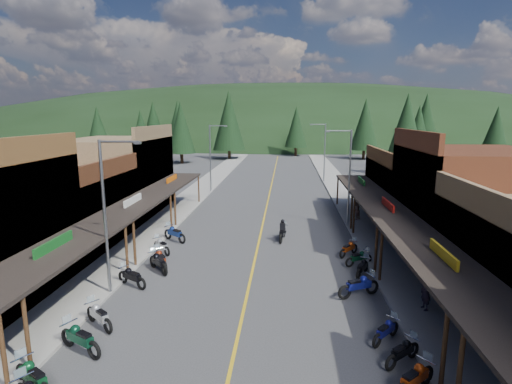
% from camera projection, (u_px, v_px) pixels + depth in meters
% --- Properties ---
extents(ground, '(220.00, 220.00, 0.00)m').
position_uv_depth(ground, '(255.00, 257.00, 26.08)').
color(ground, '#38383A').
rests_on(ground, ground).
extents(centerline, '(0.15, 90.00, 0.01)m').
position_uv_depth(centerline, '(269.00, 196.00, 45.66)').
color(centerline, gold).
rests_on(centerline, ground).
extents(sidewalk_west, '(3.40, 94.00, 0.15)m').
position_uv_depth(sidewalk_west, '(194.00, 194.00, 46.29)').
color(sidewalk_west, gray).
rests_on(sidewalk_west, ground).
extents(sidewalk_east, '(3.40, 94.00, 0.15)m').
position_uv_depth(sidewalk_east, '(346.00, 197.00, 44.99)').
color(sidewalk_east, gray).
rests_on(sidewalk_east, ground).
extents(shop_west_2, '(10.90, 9.00, 6.20)m').
position_uv_depth(shop_west_2, '(64.00, 210.00, 28.29)').
color(shop_west_2, '#3F2111').
rests_on(shop_west_2, ground).
extents(shop_west_3, '(10.90, 10.20, 8.20)m').
position_uv_depth(shop_west_3, '(119.00, 176.00, 37.50)').
color(shop_west_3, brown).
rests_on(shop_west_3, ground).
extents(shop_east_2, '(10.90, 9.00, 8.20)m').
position_uv_depth(shop_east_2, '(468.00, 203.00, 26.04)').
color(shop_east_2, '#562B19').
rests_on(shop_east_2, ground).
extents(shop_east_3, '(10.90, 10.20, 6.20)m').
position_uv_depth(shop_east_3, '(418.00, 190.00, 35.63)').
color(shop_east_3, '#4C2D16').
rests_on(shop_east_3, ground).
extents(streetlight_0, '(2.16, 0.18, 8.00)m').
position_uv_depth(streetlight_0, '(107.00, 211.00, 19.88)').
color(streetlight_0, gray).
rests_on(streetlight_0, ground).
extents(streetlight_1, '(2.16, 0.18, 8.00)m').
position_uv_depth(streetlight_1, '(211.00, 155.00, 47.28)').
color(streetlight_1, gray).
rests_on(streetlight_1, ground).
extents(streetlight_2, '(2.16, 0.18, 8.00)m').
position_uv_depth(streetlight_2, '(348.00, 173.00, 32.54)').
color(streetlight_2, gray).
rests_on(streetlight_2, ground).
extents(streetlight_3, '(2.16, 0.18, 8.00)m').
position_uv_depth(streetlight_3, '(324.00, 150.00, 54.07)').
color(streetlight_3, gray).
rests_on(streetlight_3, ground).
extents(ridge_hill, '(310.00, 140.00, 60.00)m').
position_uv_depth(ridge_hill, '(282.00, 138.00, 158.22)').
color(ridge_hill, black).
rests_on(ridge_hill, ground).
extents(pine_0, '(5.04, 5.04, 11.00)m').
position_uv_depth(pine_0, '(98.00, 127.00, 88.53)').
color(pine_0, black).
rests_on(pine_0, ground).
extents(pine_1, '(5.88, 5.88, 12.50)m').
position_uv_depth(pine_1, '(178.00, 123.00, 95.01)').
color(pine_1, black).
rests_on(pine_1, ground).
extents(pine_2, '(6.72, 6.72, 14.00)m').
position_uv_depth(pine_2, '(229.00, 121.00, 82.08)').
color(pine_2, black).
rests_on(pine_2, ground).
extents(pine_3, '(5.04, 5.04, 11.00)m').
position_uv_depth(pine_3, '(296.00, 127.00, 89.15)').
color(pine_3, black).
rests_on(pine_3, ground).
extents(pine_4, '(5.88, 5.88, 12.50)m').
position_uv_depth(pine_4, '(365.00, 124.00, 82.08)').
color(pine_4, black).
rests_on(pine_4, ground).
extents(pine_5, '(6.72, 6.72, 14.00)m').
position_uv_depth(pine_5, '(425.00, 120.00, 92.49)').
color(pine_5, black).
rests_on(pine_5, ground).
extents(pine_6, '(5.04, 5.04, 11.00)m').
position_uv_depth(pine_6, '(496.00, 128.00, 84.04)').
color(pine_6, black).
rests_on(pine_6, ground).
extents(pine_7, '(5.88, 5.88, 12.50)m').
position_uv_depth(pine_7, '(153.00, 122.00, 101.49)').
color(pine_7, black).
rests_on(pine_7, ground).
extents(pine_8, '(4.48, 4.48, 10.00)m').
position_uv_depth(pine_8, '(141.00, 134.00, 65.74)').
color(pine_8, black).
rests_on(pine_8, ground).
extents(pine_9, '(4.93, 4.93, 10.80)m').
position_uv_depth(pine_9, '(418.00, 132.00, 67.11)').
color(pine_9, black).
rests_on(pine_9, ground).
extents(pine_10, '(5.38, 5.38, 11.60)m').
position_uv_depth(pine_10, '(181.00, 128.00, 75.07)').
color(pine_10, black).
rests_on(pine_10, ground).
extents(pine_11, '(5.82, 5.82, 12.40)m').
position_uv_depth(pine_11, '(406.00, 128.00, 60.41)').
color(pine_11, black).
rests_on(pine_11, ground).
extents(bike_west_2, '(2.37, 1.87, 1.32)m').
position_uv_depth(bike_west_2, '(33.00, 376.00, 13.22)').
color(bike_west_2, '#0E4823').
rests_on(bike_west_2, ground).
extents(bike_west_3, '(2.42, 1.78, 1.33)m').
position_uv_depth(bike_west_3, '(80.00, 337.00, 15.51)').
color(bike_west_3, '#0B3A24').
rests_on(bike_west_3, ground).
extents(bike_west_4, '(2.11, 1.88, 1.22)m').
position_uv_depth(bike_west_4, '(99.00, 315.00, 17.38)').
color(bike_west_4, '#A4A5AA').
rests_on(bike_west_4, ground).
extents(bike_west_5, '(2.22, 1.70, 1.23)m').
position_uv_depth(bike_west_5, '(132.00, 276.00, 21.54)').
color(bike_west_5, black).
rests_on(bike_west_5, ground).
extents(bike_west_6, '(2.07, 2.19, 1.30)m').
position_uv_depth(bike_west_6, '(158.00, 261.00, 23.59)').
color(bike_west_6, black).
rests_on(bike_west_6, ground).
extents(bike_west_7, '(1.89, 2.27, 1.28)m').
position_uv_depth(bike_west_7, '(160.00, 258.00, 24.11)').
color(bike_west_7, maroon).
rests_on(bike_west_7, ground).
extents(bike_west_8, '(1.93, 1.92, 1.17)m').
position_uv_depth(bike_west_8, '(162.00, 245.00, 26.72)').
color(bike_west_8, '#A0A1A5').
rests_on(bike_west_8, ground).
extents(bike_west_9, '(2.32, 2.00, 1.32)m').
position_uv_depth(bike_west_9, '(175.00, 233.00, 29.25)').
color(bike_west_9, navy).
rests_on(bike_west_9, ground).
extents(bike_east_2, '(2.08, 1.94, 1.22)m').
position_uv_depth(bike_east_2, '(415.00, 377.00, 13.22)').
color(bike_east_2, '#A7350B').
rests_on(bike_east_2, ground).
extents(bike_east_3, '(1.88, 1.71, 1.09)m').
position_uv_depth(bike_east_3, '(403.00, 351.00, 14.82)').
color(bike_east_3, black).
rests_on(bike_east_3, ground).
extents(bike_east_4, '(1.73, 1.79, 1.07)m').
position_uv_depth(bike_east_4, '(386.00, 330.00, 16.30)').
color(bike_east_4, navy).
rests_on(bike_east_4, ground).
extents(bike_east_5, '(2.45, 1.71, 1.34)m').
position_uv_depth(bike_east_5, '(359.00, 285.00, 20.31)').
color(bike_east_5, navy).
rests_on(bike_east_5, ground).
extents(bike_east_6, '(1.49, 2.03, 1.12)m').
position_uv_depth(bike_east_6, '(362.00, 267.00, 23.02)').
color(bike_east_6, black).
rests_on(bike_east_6, ground).
extents(bike_east_7, '(1.98, 1.47, 1.09)m').
position_uv_depth(bike_east_7, '(359.00, 257.00, 24.56)').
color(bike_east_7, '#0D4225').
rests_on(bike_east_7, ground).
extents(bike_east_8, '(1.78, 1.90, 1.12)m').
position_uv_depth(bike_east_8, '(349.00, 248.00, 26.26)').
color(bike_east_8, '#AE3B0C').
rests_on(bike_east_8, ground).
extents(rider_on_bike, '(1.05, 2.30, 1.69)m').
position_uv_depth(rider_on_bike, '(283.00, 232.00, 29.44)').
color(rider_on_bike, black).
rests_on(rider_on_bike, ground).
extents(pedestrian_east_a, '(0.53, 0.71, 1.75)m').
position_uv_depth(pedestrian_east_a, '(426.00, 292.00, 18.66)').
color(pedestrian_east_a, black).
rests_on(pedestrian_east_a, sidewalk_east).
extents(pedestrian_east_b, '(0.88, 0.87, 1.61)m').
position_uv_depth(pedestrian_east_b, '(356.00, 210.00, 34.82)').
color(pedestrian_east_b, brown).
rests_on(pedestrian_east_b, sidewalk_east).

